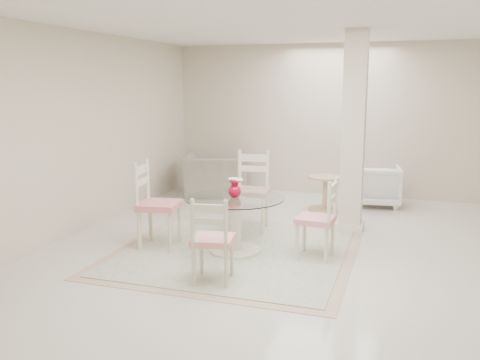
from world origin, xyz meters
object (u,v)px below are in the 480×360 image
(dining_chair_west, at_px, (153,198))
(side_table, at_px, (325,195))
(red_vase, at_px, (235,188))
(dining_chair_south, at_px, (212,234))
(recliner_taupe, at_px, (216,175))
(armchair_white, at_px, (377,186))
(column, at_px, (353,132))
(dining_chair_north, at_px, (252,185))
(dining_table, at_px, (235,225))
(dining_chair_east, at_px, (321,213))

(dining_chair_west, height_order, side_table, dining_chair_west)
(dining_chair_west, bearing_deg, red_vase, -92.04)
(dining_chair_south, height_order, side_table, dining_chair_south)
(red_vase, height_order, dining_chair_west, dining_chair_west)
(recliner_taupe, xyz_separation_m, armchair_white, (2.80, 0.12, -0.04))
(column, height_order, red_vase, column)
(side_table, bearing_deg, recliner_taupe, 166.63)
(recliner_taupe, distance_m, armchair_white, 2.81)
(dining_chair_west, bearing_deg, dining_chair_north, -47.18)
(dining_chair_north, bearing_deg, dining_table, -91.52)
(dining_chair_east, bearing_deg, dining_chair_north, -126.19)
(red_vase, relative_size, dining_chair_west, 0.20)
(dining_chair_south, xyz_separation_m, side_table, (0.60, 3.42, -0.27))
(column, xyz_separation_m, dining_table, (-1.20, -1.47, -1.00))
(dining_chair_east, xyz_separation_m, dining_chair_north, (-1.11, 0.94, 0.09))
(dining_chair_south, bearing_deg, dining_chair_north, -93.20)
(column, relative_size, dining_chair_south, 2.71)
(dining_chair_south, bearing_deg, red_vase, -93.19)
(dining_table, height_order, dining_chair_north, dining_chair_north)
(side_table, bearing_deg, dining_chair_east, -82.34)
(dining_chair_west, relative_size, recliner_taupe, 1.02)
(column, relative_size, recliner_taupe, 2.34)
(dining_chair_north, distance_m, armchair_white, 2.55)
(dining_chair_west, distance_m, armchair_white, 4.00)
(dining_table, xyz_separation_m, dining_chair_south, (0.10, -1.01, 0.18))
(dining_chair_west, distance_m, side_table, 3.07)
(dining_table, height_order, dining_chair_west, dining_chair_west)
(column, xyz_separation_m, dining_chair_north, (-1.30, -0.44, -0.72))
(dining_chair_south, relative_size, side_table, 1.81)
(dining_chair_south, xyz_separation_m, armchair_white, (1.37, 4.02, -0.19))
(dining_chair_north, relative_size, dining_chair_west, 1.01)
(dining_chair_west, distance_m, dining_chair_south, 1.45)
(dining_chair_north, relative_size, armchair_white, 1.62)
(dining_chair_south, height_order, armchair_white, dining_chair_south)
(column, height_order, dining_chair_north, column)
(dining_chair_east, relative_size, armchair_white, 1.40)
(red_vase, distance_m, dining_chair_south, 1.05)
(red_vase, bearing_deg, armchair_white, 63.91)
(column, height_order, dining_chair_east, column)
(dining_chair_north, xyz_separation_m, dining_chair_south, (0.20, -2.03, -0.11))
(column, bearing_deg, dining_chair_north, -161.20)
(red_vase, xyz_separation_m, dining_chair_north, (-0.10, 1.02, -0.16))
(dining_chair_north, bearing_deg, dining_chair_west, -136.47)
(dining_chair_north, xyz_separation_m, armchair_white, (1.57, 1.99, -0.30))
(dining_table, distance_m, recliner_taupe, 3.18)
(dining_chair_south, bearing_deg, dining_table, -93.16)
(dining_table, xyz_separation_m, dining_chair_east, (1.01, 0.09, 0.20))
(side_table, bearing_deg, red_vase, -106.22)
(armchair_white, bearing_deg, dining_chair_east, 74.50)
(recliner_taupe, xyz_separation_m, side_table, (2.03, -0.48, -0.12))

